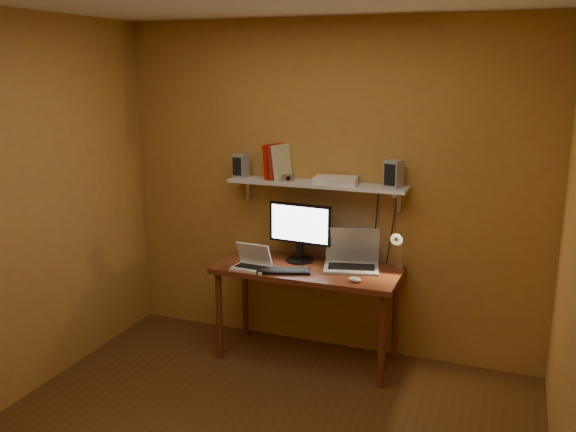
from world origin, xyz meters
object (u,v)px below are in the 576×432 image
at_px(laptop, 352,258).
at_px(netbook, 252,261).
at_px(desk_lamp, 398,246).
at_px(speaker_right, 394,174).
at_px(wall_shelf, 316,184).
at_px(monitor, 300,229).
at_px(shelf_camera, 288,178).
at_px(mouse, 355,280).
at_px(router, 335,180).
at_px(speaker_left, 241,166).
at_px(desk, 307,278).
at_px(keyboard, 284,271).

bearing_deg(laptop, netbook, -170.53).
bearing_deg(desk_lamp, speaker_right, 133.13).
relative_size(wall_shelf, laptop, 3.02).
relative_size(wall_shelf, monitor, 2.75).
xyz_separation_m(netbook, desk_lamp, (1.05, 0.29, 0.16)).
xyz_separation_m(monitor, laptop, (0.42, -0.01, -0.18)).
bearing_deg(shelf_camera, netbook, -120.23).
relative_size(wall_shelf, mouse, 14.68).
bearing_deg(speaker_right, laptop, -145.22).
bearing_deg(mouse, speaker_right, 79.89).
distance_m(mouse, router, 0.78).
bearing_deg(laptop, mouse, -83.55).
relative_size(desk_lamp, speaker_left, 2.04).
relative_size(wall_shelf, speaker_left, 7.63).
relative_size(mouse, speaker_left, 0.52).
xyz_separation_m(desk, laptop, (0.31, 0.12, 0.16)).
xyz_separation_m(wall_shelf, shelf_camera, (-0.21, -0.06, 0.05)).
bearing_deg(desk, mouse, -23.56).
bearing_deg(speaker_left, mouse, -9.23).
height_order(keyboard, desk_lamp, desk_lamp).
relative_size(monitor, speaker_right, 2.55).
xyz_separation_m(speaker_left, router, (0.80, -0.02, -0.06)).
xyz_separation_m(keyboard, mouse, (0.55, -0.02, 0.01)).
bearing_deg(monitor, netbook, -128.28).
height_order(wall_shelf, speaker_left, speaker_left).
height_order(monitor, speaker_right, speaker_right).
bearing_deg(shelf_camera, mouse, -27.01).
height_order(monitor, speaker_left, speaker_left).
relative_size(laptop, mouse, 4.85).
height_order(laptop, desk_lamp, desk_lamp).
relative_size(speaker_left, shelf_camera, 1.83).
bearing_deg(laptop, shelf_camera, 165.50).
xyz_separation_m(monitor, router, (0.27, 0.05, 0.39)).
bearing_deg(speaker_right, router, -158.05).
distance_m(laptop, speaker_right, 0.71).
bearing_deg(laptop, desk, -171.27).
bearing_deg(keyboard, speaker_right, 8.45).
relative_size(netbook, shelf_camera, 2.79).
relative_size(keyboard, shelf_camera, 3.94).
bearing_deg(desk_lamp, laptop, -179.67).
xyz_separation_m(keyboard, shelf_camera, (-0.08, 0.30, 0.64)).
relative_size(desk, router, 4.36).
relative_size(speaker_left, speaker_right, 0.92).
bearing_deg(shelf_camera, monitor, -2.89).
xyz_separation_m(wall_shelf, mouse, (0.42, -0.38, -0.59)).
bearing_deg(netbook, speaker_right, 24.30).
height_order(keyboard, router, router).
bearing_deg(wall_shelf, desk_lamp, -5.88).
xyz_separation_m(desk_lamp, router, (-0.50, 0.05, 0.44)).
bearing_deg(desk, netbook, -156.94).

